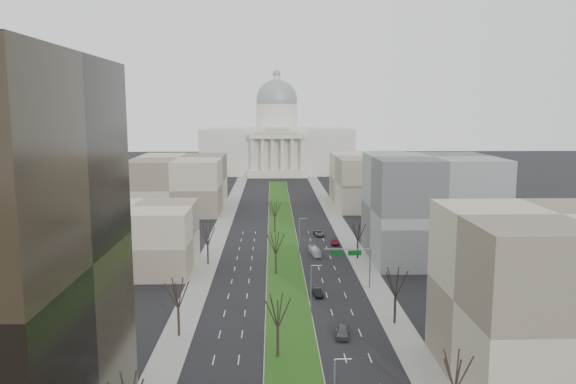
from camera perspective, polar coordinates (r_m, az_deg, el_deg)
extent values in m
plane|color=black|center=(158.77, -0.63, -4.17)|extent=(600.00, 600.00, 0.00)
cube|color=#999993|center=(157.78, -0.62, -4.22)|extent=(8.00, 222.00, 0.15)
cube|color=#154412|center=(157.76, -0.62, -4.19)|extent=(7.70, 221.70, 0.06)
cube|color=gray|center=(135.26, -7.92, -6.48)|extent=(5.00, 330.00, 0.15)
cube|color=gray|center=(135.96, 7.00, -6.38)|extent=(5.00, 330.00, 0.15)
cube|color=beige|center=(305.73, -1.14, 4.24)|extent=(80.00, 40.00, 24.00)
cube|color=beige|center=(283.78, -1.09, 1.88)|extent=(30.00, 6.00, 4.00)
cube|color=beige|center=(282.21, -1.10, 5.71)|extent=(28.00, 5.00, 2.50)
cube|color=beige|center=(282.12, -1.10, 6.12)|extent=(20.00, 5.00, 1.80)
cube|color=beige|center=(282.06, -1.10, 6.44)|extent=(12.00, 5.00, 1.60)
cylinder|color=beige|center=(304.90, -1.15, 7.62)|extent=(22.00, 22.00, 14.00)
sphere|color=gray|center=(304.89, -1.15, 9.31)|extent=(22.00, 22.00, 22.00)
cylinder|color=beige|center=(305.24, -1.16, 11.37)|extent=(4.00, 4.00, 4.00)
sphere|color=gray|center=(305.40, -1.16, 11.93)|extent=(4.00, 4.00, 4.00)
cylinder|color=beige|center=(282.95, -3.63, 3.88)|extent=(2.00, 2.00, 16.00)
cylinder|color=beige|center=(282.82, -2.62, 3.88)|extent=(2.00, 2.00, 16.00)
cylinder|color=beige|center=(282.78, -1.60, 3.89)|extent=(2.00, 2.00, 16.00)
cylinder|color=beige|center=(282.83, -0.59, 3.89)|extent=(2.00, 2.00, 16.00)
cylinder|color=beige|center=(282.97, 0.43, 3.90)|extent=(2.00, 2.00, 16.00)
cylinder|color=beige|center=(283.19, 1.44, 3.90)|extent=(2.00, 2.00, 16.00)
cube|color=gray|center=(126.74, -15.48, -4.51)|extent=(26.00, 22.00, 14.00)
cube|color=#7A6E5E|center=(79.49, 25.55, -9.85)|extent=(26.00, 24.00, 22.00)
cube|color=#585A5C|center=(134.04, 14.28, -1.58)|extent=(28.00, 26.00, 24.00)
cube|color=#7A6E5E|center=(199.20, -10.96, 0.91)|extent=(30.00, 40.00, 18.00)
cube|color=gray|center=(205.03, 8.97, 1.17)|extent=(30.00, 40.00, 18.00)
cylinder|color=black|center=(90.27, -11.04, -12.91)|extent=(0.40, 0.40, 4.32)
cylinder|color=black|center=(127.98, -8.14, -6.41)|extent=(0.40, 0.40, 4.22)
cylinder|color=black|center=(94.93, 10.80, -11.78)|extent=(0.40, 0.40, 4.42)
cylinder|color=black|center=(132.56, 7.09, -5.90)|extent=(0.40, 0.40, 4.03)
cylinder|color=black|center=(81.72, -1.04, -15.11)|extent=(0.40, 0.40, 4.32)
cylinder|color=black|center=(119.44, -1.25, -7.39)|extent=(0.40, 0.40, 4.32)
cylinder|color=black|center=(158.29, -1.35, -3.41)|extent=(0.40, 0.40, 4.32)
cylinder|color=gray|center=(61.08, 5.63, -16.53)|extent=(1.80, 0.12, 0.12)
cylinder|color=gray|center=(95.09, 2.35, -10.13)|extent=(0.20, 0.20, 9.00)
cylinder|color=gray|center=(93.78, 2.92, -7.46)|extent=(1.80, 0.12, 0.12)
cylinder|color=gray|center=(133.53, 1.16, -4.63)|extent=(0.20, 0.20, 9.00)
cylinder|color=gray|center=(132.60, 1.55, -2.70)|extent=(1.80, 0.12, 0.12)
cylinder|color=gray|center=(110.95, 8.31, -7.74)|extent=(0.24, 0.24, 8.00)
cylinder|color=gray|center=(109.21, 6.02, -5.78)|extent=(9.00, 0.18, 0.18)
cube|color=#0C591E|center=(109.70, 6.79, -6.16)|extent=(2.60, 0.08, 1.00)
cube|color=#0C591E|center=(109.25, 4.96, -6.20)|extent=(2.20, 0.08, 1.00)
imported|color=#43454A|center=(89.40, 5.58, -13.92)|extent=(2.70, 5.14, 1.67)
imported|color=black|center=(106.95, 3.02, -10.14)|extent=(2.02, 4.36, 1.38)
imported|color=maroon|center=(145.66, 4.81, -5.08)|extent=(2.27, 4.90, 1.38)
imported|color=#505358|center=(155.38, 3.15, -4.19)|extent=(3.13, 5.49, 1.44)
imported|color=white|center=(135.04, 2.75, -6.03)|extent=(2.62, 7.18, 1.95)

